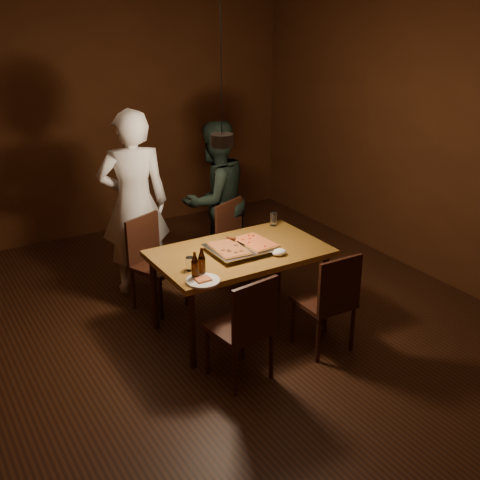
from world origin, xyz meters
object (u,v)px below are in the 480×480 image
chair_far_right (237,237)px  diner_dark (215,200)px  beer_bottle_a (195,265)px  diner_white (134,203)px  beer_bottle_b (202,262)px  pendant_lamp (222,139)px  chair_far_left (152,254)px  dining_table (240,258)px  chair_near_right (331,294)px  chair_near_left (246,321)px  plate_slice (203,281)px  pizza_tray (241,249)px

chair_far_right → diner_dark: (-0.03, 0.40, 0.29)m
beer_bottle_a → diner_white: diner_white is taller
diner_white → beer_bottle_b: bearing=105.2°
pendant_lamp → beer_bottle_a: bearing=-146.8°
chair_far_left → beer_bottle_a: (-0.08, -1.09, 0.32)m
beer_bottle_b → chair_far_right: bearing=47.3°
pendant_lamp → dining_table: bearing=8.6°
chair_far_right → pendant_lamp: 1.57m
chair_far_left → beer_bottle_a: size_ratio=2.49×
chair_far_left → chair_near_right: (0.93, -1.53, 0.00)m
diner_white → chair_far_left: bearing=104.6°
chair_far_left → beer_bottle_b: 1.10m
diner_white → pendant_lamp: bearing=120.1°
chair_far_right → chair_near_right: bearing=66.5°
chair_far_right → chair_near_right: (0.01, -1.49, 0.00)m
dining_table → diner_white: diner_white is taller
dining_table → pendant_lamp: 1.10m
dining_table → chair_near_left: (-0.40, -0.75, -0.14)m
plate_slice → diner_white: (0.07, 1.56, 0.17)m
beer_bottle_b → diner_dark: size_ratio=0.14×
chair_far_left → beer_bottle_b: bearing=66.6°
plate_slice → diner_white: size_ratio=0.14×
chair_far_left → pizza_tray: bearing=98.5°
diner_dark → pendant_lamp: bearing=51.6°
beer_bottle_a → diner_dark: bearing=55.9°
pizza_tray → beer_bottle_b: bearing=-158.4°
dining_table → beer_bottle_b: bearing=-153.1°
diner_white → diner_dark: 0.89m
diner_white → diner_dark: size_ratio=1.12×
beer_bottle_a → pendant_lamp: pendant_lamp is taller
dining_table → chair_far_left: size_ratio=2.72×
beer_bottle_b → diner_dark: bearing=57.5°
chair_far_right → diner_white: (-0.91, 0.44, 0.39)m
chair_near_left → chair_far_left: bearing=86.7°
dining_table → diner_white: bearing=112.7°
chair_far_right → diner_white: size_ratio=0.30×
chair_near_right → beer_bottle_b: 1.10m
diner_white → pendant_lamp: (0.31, -1.21, 0.83)m
chair_near_left → diner_dark: (0.78, 1.90, 0.29)m
chair_far_left → chair_far_right: 0.92m
chair_far_right → diner_dark: 0.49m
plate_slice → diner_white: 1.58m
beer_bottle_a → dining_table: bearing=26.4°
diner_dark → pendant_lamp: size_ratio=1.50×
beer_bottle_a → diner_white: size_ratio=0.12×
dining_table → chair_near_right: 0.86m
beer_bottle_a → diner_dark: (0.97, 1.44, -0.03)m
chair_near_left → beer_bottle_a: bearing=105.3°
chair_near_left → pendant_lamp: size_ratio=0.44×
beer_bottle_a → pendant_lamp: bearing=33.2°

